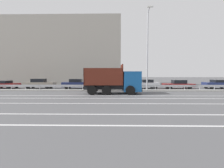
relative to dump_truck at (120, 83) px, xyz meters
name	(u,v)px	position (x,y,z in m)	size (l,w,h in m)	color
ground_plane	(111,94)	(-1.02, 0.00, -1.30)	(320.00, 320.00, 0.00)	#565659
lane_strip_0	(112,96)	(-0.89, -1.83, -1.30)	(63.93, 0.16, 0.01)	silver
lane_strip_1	(111,98)	(-0.89, -3.70, -1.30)	(63.93, 0.16, 0.01)	silver
lane_strip_2	(111,104)	(-0.89, -6.26, -1.30)	(63.93, 0.16, 0.01)	silver
lane_strip_3	(109,114)	(-0.89, -9.41, -1.30)	(63.93, 0.16, 0.01)	silver
lane_strip_4	(108,126)	(-0.89, -11.25, -1.30)	(63.93, 0.16, 0.01)	silver
median_island	(111,90)	(-1.02, 2.89, -1.21)	(35.16, 1.10, 0.18)	gray
median_guardrail	(112,86)	(-1.02, 4.14, -0.73)	(63.93, 0.09, 0.78)	#9EA0A5
dump_truck	(120,83)	(0.00, 0.00, 0.00)	(6.62, 2.96, 3.39)	#144C8C
median_road_sign	(136,82)	(2.40, 2.89, -0.04)	(0.74, 0.16, 2.40)	white
street_lamp_1	(148,48)	(3.81, 2.75, 4.48)	(0.71, 2.23, 10.58)	#ADADB2
parked_car_1	(5,84)	(-18.64, 6.62, -0.63)	(4.43, 2.19, 1.29)	maroon
parked_car_2	(40,84)	(-12.87, 6.71, -0.51)	(4.87, 1.94, 1.60)	gray
parked_car_3	(77,84)	(-6.68, 6.34, -0.51)	(4.56, 2.26, 1.57)	navy
parked_car_4	(112,84)	(-0.98, 7.01, -0.56)	(4.52, 1.93, 1.47)	#A3A3A8
parked_car_5	(146,84)	(4.59, 7.05, -0.55)	(4.19, 2.28, 1.48)	silver
parked_car_6	(178,84)	(9.71, 6.79, -0.59)	(4.79, 2.21, 1.42)	maroon
parked_car_7	(217,84)	(15.91, 6.71, -0.56)	(4.13, 2.20, 1.45)	navy
background_building_0	(68,55)	(-11.41, 17.44, 5.55)	(23.98, 12.64, 13.71)	gray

